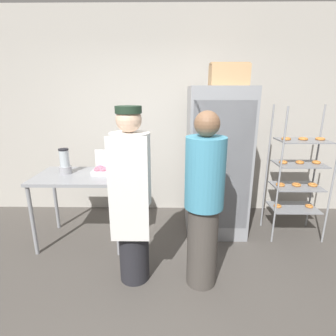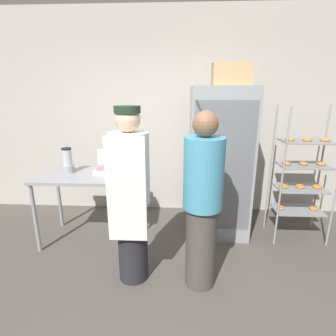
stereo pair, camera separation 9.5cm
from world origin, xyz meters
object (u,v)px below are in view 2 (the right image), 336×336
(refrigerator, at_px, (219,163))
(person_baker, at_px, (131,196))
(baking_rack, at_px, (302,176))
(blender_pitcher, at_px, (68,162))
(person_customer, at_px, (202,203))
(donut_box, at_px, (106,169))
(cardboard_storage_box, at_px, (231,75))

(refrigerator, distance_m, person_baker, 1.39)
(baking_rack, height_order, person_baker, person_baker)
(blender_pitcher, xyz_separation_m, person_customer, (1.55, -0.78, -0.15))
(baking_rack, relative_size, person_customer, 1.00)
(donut_box, xyz_separation_m, person_customer, (1.10, -0.80, -0.07))
(person_customer, bearing_deg, blender_pitcher, 153.13)
(person_customer, bearing_deg, person_baker, 175.69)
(baking_rack, distance_m, donut_box, 2.37)
(baking_rack, bearing_deg, person_baker, -155.45)
(blender_pitcher, distance_m, person_baker, 1.16)
(donut_box, distance_m, person_baker, 0.87)
(person_customer, bearing_deg, baking_rack, 36.14)
(donut_box, bearing_deg, cardboard_storage_box, 8.16)
(blender_pitcher, height_order, person_customer, person_customer)
(person_baker, bearing_deg, baking_rack, 24.55)
(donut_box, bearing_deg, refrigerator, 11.18)
(refrigerator, distance_m, person_customer, 1.11)
(refrigerator, xyz_separation_m, donut_box, (-1.38, -0.27, -0.02))
(person_baker, bearing_deg, person_customer, -4.31)
(person_baker, bearing_deg, blender_pitcher, 140.57)
(blender_pitcher, bearing_deg, person_customer, -26.87)
(baking_rack, relative_size, donut_box, 6.22)
(cardboard_storage_box, bearing_deg, baking_rack, -4.88)
(donut_box, bearing_deg, baking_rack, 3.15)
(donut_box, bearing_deg, blender_pitcher, -178.11)
(refrigerator, height_order, baking_rack, refrigerator)
(refrigerator, bearing_deg, cardboard_storage_box, -41.71)
(blender_pitcher, relative_size, cardboard_storage_box, 0.69)
(refrigerator, bearing_deg, person_customer, -104.94)
(blender_pitcher, distance_m, cardboard_storage_box, 2.16)
(refrigerator, xyz_separation_m, cardboard_storage_box, (0.07, -0.06, 1.05))
(refrigerator, distance_m, donut_box, 1.41)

